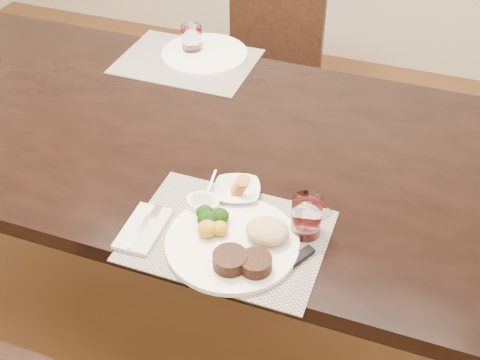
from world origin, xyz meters
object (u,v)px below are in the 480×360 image
(cracker_bowl, at_px, (237,191))
(far_plate, at_px, (205,54))
(chair_far, at_px, (268,59))
(dinner_plate, at_px, (238,242))
(steak_knife, at_px, (298,252))
(wine_glass_near, at_px, (306,218))

(cracker_bowl, bearing_deg, far_plate, 119.03)
(chair_far, bearing_deg, cracker_bowl, -76.08)
(dinner_plate, height_order, far_plate, dinner_plate)
(far_plate, bearing_deg, steak_knife, -54.61)
(chair_far, relative_size, steak_knife, 3.50)
(wine_glass_near, xyz_separation_m, far_plate, (-0.56, 0.73, -0.04))
(chair_far, distance_m, far_plate, 0.56)
(chair_far, distance_m, cracker_bowl, 1.22)
(dinner_plate, height_order, steak_knife, dinner_plate)
(chair_far, height_order, far_plate, chair_far)
(chair_far, height_order, cracker_bowl, chair_far)
(chair_far, height_order, steak_knife, chair_far)
(steak_knife, bearing_deg, chair_far, 138.20)
(chair_far, relative_size, dinner_plate, 2.88)
(chair_far, bearing_deg, dinner_plate, -75.20)
(dinner_plate, height_order, wine_glass_near, wine_glass_near)
(steak_knife, height_order, cracker_bowl, cracker_bowl)
(dinner_plate, relative_size, far_plate, 1.04)
(chair_far, xyz_separation_m, steak_knife, (0.49, -1.29, 0.26))
(cracker_bowl, bearing_deg, wine_glass_near, -18.59)
(chair_far, xyz_separation_m, far_plate, (-0.08, -0.49, 0.26))
(dinner_plate, xyz_separation_m, cracker_bowl, (-0.06, 0.17, -0.00))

